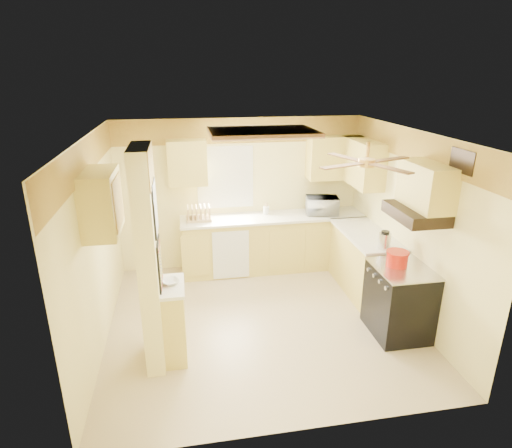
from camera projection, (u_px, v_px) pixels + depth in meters
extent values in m
plane|color=tan|center=(261.00, 321.00, 5.80)|extent=(4.00, 4.00, 0.00)
plane|color=white|center=(262.00, 135.00, 4.94)|extent=(4.00, 4.00, 0.00)
plane|color=#FFEF9B|center=(240.00, 194.00, 7.13)|extent=(4.00, 0.00, 4.00)
plane|color=#FFEF9B|center=(303.00, 316.00, 3.61)|extent=(4.00, 0.00, 4.00)
plane|color=#FFEF9B|center=(95.00, 246.00, 5.04)|extent=(0.00, 3.80, 3.80)
plane|color=#FFEF9B|center=(409.00, 226.00, 5.70)|extent=(0.00, 3.80, 3.80)
cube|color=yellow|center=(240.00, 131.00, 6.75)|extent=(4.00, 0.02, 0.40)
cube|color=#FFEF9B|center=(149.00, 261.00, 4.64)|extent=(0.20, 0.70, 2.50)
cube|color=#EADB68|center=(174.00, 323.00, 4.95)|extent=(0.25, 0.55, 0.90)
cube|color=silver|center=(172.00, 286.00, 4.79)|extent=(0.28, 0.58, 0.04)
cube|color=#EADB68|center=(273.00, 243.00, 7.21)|extent=(3.00, 0.60, 0.90)
cube|color=#EADB68|center=(364.00, 263.00, 6.48)|extent=(0.60, 1.40, 0.90)
cube|color=silver|center=(273.00, 217.00, 7.04)|extent=(3.04, 0.64, 0.04)
cube|color=silver|center=(366.00, 234.00, 6.31)|extent=(0.64, 1.44, 0.04)
cube|color=white|center=(231.00, 255.00, 6.80)|extent=(0.58, 0.02, 0.80)
cube|color=white|center=(225.00, 178.00, 6.97)|extent=(0.92, 0.02, 1.02)
cube|color=white|center=(225.00, 177.00, 6.98)|extent=(0.80, 0.02, 0.90)
cube|color=#EADB68|center=(187.00, 163.00, 6.62)|extent=(0.60, 0.35, 0.70)
cube|color=#EADB68|center=(335.00, 157.00, 7.02)|extent=(0.90, 0.35, 0.70)
cube|color=#EADB68|center=(362.00, 163.00, 6.62)|extent=(0.35, 1.00, 0.70)
cube|color=#EADB68|center=(101.00, 203.00, 4.64)|extent=(0.35, 0.75, 0.70)
cube|color=#EADB68|center=(426.00, 186.00, 4.92)|extent=(0.35, 0.76, 0.52)
cube|color=black|center=(399.00, 301.00, 5.41)|extent=(0.65, 0.76, 0.90)
cube|color=silver|center=(403.00, 269.00, 5.25)|extent=(0.66, 0.77, 0.02)
cylinder|color=silver|center=(386.00, 288.00, 5.00)|extent=(0.03, 0.05, 0.05)
cylinder|color=silver|center=(380.00, 281.00, 5.16)|extent=(0.03, 0.05, 0.05)
cylinder|color=silver|center=(374.00, 276.00, 5.31)|extent=(0.03, 0.05, 0.05)
cylinder|color=silver|center=(369.00, 270.00, 5.46)|extent=(0.03, 0.05, 0.05)
cube|color=black|center=(416.00, 213.00, 5.02)|extent=(0.50, 0.76, 0.14)
cube|color=black|center=(155.00, 208.00, 4.45)|extent=(0.02, 0.42, 0.57)
cube|color=white|center=(155.00, 208.00, 4.46)|extent=(0.01, 0.37, 0.52)
cube|color=black|center=(160.00, 265.00, 4.68)|extent=(0.02, 0.42, 0.57)
cube|color=yellow|center=(160.00, 265.00, 4.68)|extent=(0.01, 0.37, 0.52)
cube|color=brown|center=(262.00, 132.00, 5.44)|extent=(1.35, 0.95, 0.06)
cube|color=white|center=(262.00, 134.00, 5.45)|extent=(1.15, 0.75, 0.02)
cylinder|color=gold|center=(368.00, 149.00, 4.49)|extent=(0.04, 0.04, 0.16)
cylinder|color=gold|center=(367.00, 163.00, 4.53)|extent=(0.18, 0.18, 0.08)
cube|color=brown|center=(388.00, 160.00, 4.68)|extent=(0.55, 0.28, 0.01)
cube|color=brown|center=(346.00, 158.00, 4.80)|extent=(0.28, 0.55, 0.01)
cube|color=brown|center=(343.00, 166.00, 4.38)|extent=(0.55, 0.28, 0.01)
cube|color=brown|center=(389.00, 168.00, 4.27)|extent=(0.28, 0.55, 0.01)
cube|color=black|center=(462.00, 161.00, 4.50)|extent=(0.02, 0.40, 0.25)
imported|color=white|center=(322.00, 205.00, 7.10)|extent=(0.58, 0.44, 0.29)
imported|color=white|center=(171.00, 282.00, 4.80)|extent=(0.25, 0.25, 0.05)
cylinder|color=red|center=(397.00, 259.00, 5.29)|extent=(0.26, 0.26, 0.17)
cylinder|color=red|center=(398.00, 252.00, 5.26)|extent=(0.28, 0.28, 0.02)
cylinder|color=silver|center=(384.00, 241.00, 5.72)|extent=(0.16, 0.16, 0.22)
cylinder|color=black|center=(385.00, 232.00, 5.68)|extent=(0.11, 0.11, 0.03)
cube|color=tan|center=(199.00, 219.00, 6.84)|extent=(0.39, 0.29, 0.04)
cube|color=tan|center=(188.00, 214.00, 6.78)|extent=(0.02, 0.27, 0.23)
cube|color=tan|center=(192.00, 214.00, 6.79)|extent=(0.02, 0.27, 0.23)
cube|color=tan|center=(197.00, 213.00, 6.80)|extent=(0.02, 0.27, 0.23)
cube|color=tan|center=(201.00, 213.00, 6.81)|extent=(0.02, 0.27, 0.23)
cube|color=tan|center=(205.00, 213.00, 6.82)|extent=(0.02, 0.27, 0.23)
cube|color=tan|center=(209.00, 213.00, 6.83)|extent=(0.02, 0.27, 0.23)
cylinder|color=white|center=(192.00, 214.00, 6.79)|extent=(0.02, 0.23, 0.23)
cylinder|color=white|center=(201.00, 213.00, 6.81)|extent=(0.02, 0.23, 0.23)
cylinder|color=white|center=(266.00, 210.00, 7.11)|extent=(0.10, 0.10, 0.13)
cylinder|color=tan|center=(267.00, 208.00, 7.10)|extent=(0.01, 0.01, 0.20)
cylinder|color=tan|center=(266.00, 208.00, 7.12)|extent=(0.01, 0.01, 0.20)
cylinder|color=tan|center=(265.00, 208.00, 7.09)|extent=(0.01, 0.01, 0.20)
cylinder|color=tan|center=(266.00, 208.00, 7.08)|extent=(0.01, 0.01, 0.20)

